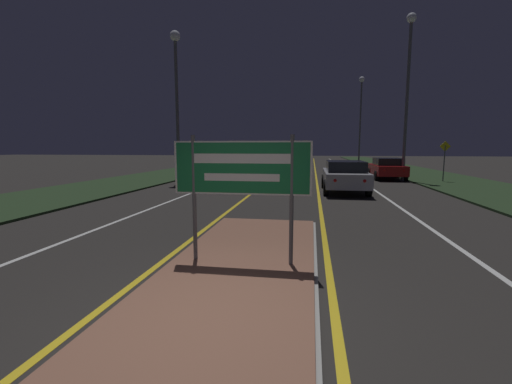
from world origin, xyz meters
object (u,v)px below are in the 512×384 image
(car_receding_1, at_px, (387,168))
(car_approaching_1, at_px, (268,162))
(streetlight_right_near, at_px, (408,73))
(warning_sign, at_px, (444,157))
(highway_sign, at_px, (242,173))
(car_approaching_0, at_px, (240,173))
(streetlight_left_near, at_px, (176,80))
(streetlight_right_far, at_px, (361,104))
(car_receding_0, at_px, (345,175))

(car_receding_1, xyz_separation_m, car_approaching_1, (-8.45, 5.35, 0.09))
(streetlight_right_near, xyz_separation_m, warning_sign, (2.16, -0.38, -4.88))
(highway_sign, xyz_separation_m, car_approaching_0, (-2.47, 11.62, -0.87))
(highway_sign, distance_m, car_receding_1, 18.69)
(highway_sign, distance_m, streetlight_right_near, 18.20)
(streetlight_left_near, distance_m, streetlight_right_far, 26.37)
(car_receding_0, bearing_deg, streetlight_right_near, 54.84)
(streetlight_left_near, relative_size, warning_sign, 3.67)
(warning_sign, bearing_deg, car_receding_0, -139.40)
(streetlight_right_far, bearing_deg, car_approaching_1, -124.30)
(highway_sign, height_order, warning_sign, warning_sign)
(car_receding_0, xyz_separation_m, warning_sign, (6.12, 5.25, 0.71))
(car_approaching_1, height_order, warning_sign, warning_sign)
(highway_sign, xyz_separation_m, car_receding_1, (6.00, 17.67, -0.91))
(car_receding_1, bearing_deg, car_approaching_1, 147.67)
(highway_sign, bearing_deg, streetlight_right_near, 67.80)
(highway_sign, relative_size, warning_sign, 1.00)
(streetlight_right_near, relative_size, car_approaching_0, 2.36)
(streetlight_right_near, xyz_separation_m, car_approaching_1, (-9.10, 6.75, -5.54))
(streetlight_right_far, xyz_separation_m, car_receding_0, (-3.97, -25.71, -6.21))
(car_approaching_0, distance_m, warning_sign, 12.07)
(streetlight_left_near, height_order, streetlight_right_far, streetlight_right_far)
(highway_sign, relative_size, streetlight_right_far, 0.23)
(car_approaching_1, bearing_deg, streetlight_left_near, -113.61)
(streetlight_left_near, bearing_deg, streetlight_right_near, 11.55)
(car_receding_0, distance_m, car_receding_1, 7.77)
(streetlight_right_near, distance_m, car_receding_1, 5.84)
(car_receding_0, relative_size, car_approaching_0, 1.14)
(highway_sign, height_order, streetlight_right_far, streetlight_right_far)
(streetlight_left_near, height_order, car_receding_0, streetlight_left_near)
(streetlight_right_far, height_order, warning_sign, streetlight_right_far)
(highway_sign, height_order, car_approaching_0, highway_sign)
(car_receding_0, xyz_separation_m, car_approaching_1, (-5.13, 12.38, 0.05))
(car_receding_0, xyz_separation_m, car_approaching_0, (-5.15, 0.97, -0.01))
(streetlight_left_near, height_order, car_approaching_1, streetlight_left_near)
(streetlight_right_near, relative_size, warning_sign, 4.16)
(warning_sign, bearing_deg, streetlight_right_near, 169.93)
(car_receding_1, xyz_separation_m, car_approaching_0, (-8.47, -6.06, 0.04))
(streetlight_right_near, xyz_separation_m, car_receding_1, (-0.64, 1.40, -5.64))
(car_receding_1, bearing_deg, car_receding_0, -115.30)
(car_approaching_0, bearing_deg, streetlight_right_far, 69.78)
(streetlight_right_near, distance_m, car_approaching_0, 11.66)
(streetlight_right_near, height_order, car_receding_1, streetlight_right_near)
(streetlight_left_near, xyz_separation_m, warning_sign, (15.38, 2.32, -4.40))
(car_approaching_0, bearing_deg, warning_sign, 20.78)
(streetlight_left_near, height_order, car_receding_1, streetlight_left_near)
(car_approaching_1, distance_m, warning_sign, 13.34)
(highway_sign, height_order, car_receding_1, highway_sign)
(car_receding_1, height_order, car_approaching_0, car_approaching_0)
(streetlight_right_far, relative_size, car_receding_1, 2.42)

